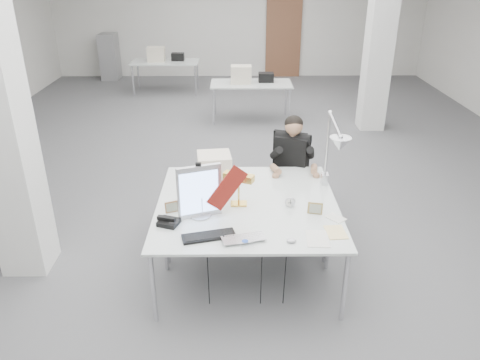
# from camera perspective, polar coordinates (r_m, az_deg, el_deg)

# --- Properties ---
(room_shell) EXTENTS (10.04, 14.04, 3.24)m
(room_shell) POSITION_cam_1_polar(r_m,az_deg,el_deg) (6.45, 0.79, 13.91)
(room_shell) COLOR #505153
(room_shell) RESTS_ON ground
(desk_main) EXTENTS (1.80, 0.90, 0.02)m
(desk_main) POSITION_cam_1_polar(r_m,az_deg,el_deg) (4.30, 1.02, -5.79)
(desk_main) COLOR silver
(desk_main) RESTS_ON room_shell
(desk_second) EXTENTS (1.80, 0.90, 0.02)m
(desk_second) POSITION_cam_1_polar(r_m,az_deg,el_deg) (5.10, 0.75, -0.57)
(desk_second) COLOR silver
(desk_second) RESTS_ON room_shell
(bg_desk_a) EXTENTS (1.60, 0.80, 0.02)m
(bg_desk_a) POSITION_cam_1_polar(r_m,az_deg,el_deg) (9.46, 1.37, 11.66)
(bg_desk_a) COLOR silver
(bg_desk_a) RESTS_ON room_shell
(bg_desk_b) EXTENTS (1.60, 0.80, 0.02)m
(bg_desk_b) POSITION_cam_1_polar(r_m,az_deg,el_deg) (11.72, -9.11, 14.03)
(bg_desk_b) COLOR silver
(bg_desk_b) RESTS_ON room_shell
(filing_cabinet) EXTENTS (0.45, 0.55, 1.20)m
(filing_cabinet) POSITION_cam_1_polar(r_m,az_deg,el_deg) (13.48, -15.61, 14.27)
(filing_cabinet) COLOR gray
(filing_cabinet) RESTS_ON room_shell
(office_chair) EXTENTS (0.73, 0.73, 1.14)m
(office_chair) POSITION_cam_1_polar(r_m,az_deg,el_deg) (5.76, 6.21, 0.57)
(office_chair) COLOR black
(office_chair) RESTS_ON room_shell
(seated_person) EXTENTS (0.72, 0.80, 0.98)m
(seated_person) POSITION_cam_1_polar(r_m,az_deg,el_deg) (5.59, 6.42, 3.43)
(seated_person) COLOR black
(seated_person) RESTS_ON office_chair
(monitor) EXTENTS (0.41, 0.18, 0.52)m
(monitor) POSITION_cam_1_polar(r_m,az_deg,el_deg) (4.35, -4.97, -1.41)
(monitor) COLOR #BBBBC0
(monitor) RESTS_ON desk_main
(pennant) EXTENTS (0.39, 0.16, 0.44)m
(pennant) POSITION_cam_1_polar(r_m,az_deg,el_deg) (4.29, -1.56, -0.99)
(pennant) COLOR maroon
(pennant) RESTS_ON monitor
(keyboard) EXTENTS (0.49, 0.27, 0.02)m
(keyboard) POSITION_cam_1_polar(r_m,az_deg,el_deg) (4.14, -3.83, -6.85)
(keyboard) COLOR black
(keyboard) RESTS_ON desk_main
(laptop) EXTENTS (0.42, 0.33, 0.03)m
(laptop) POSITION_cam_1_polar(r_m,az_deg,el_deg) (4.04, 0.63, -7.63)
(laptop) COLOR #BBBAC0
(laptop) RESTS_ON desk_main
(mouse) EXTENTS (0.10, 0.08, 0.03)m
(mouse) POSITION_cam_1_polar(r_m,az_deg,el_deg) (4.08, 6.29, -7.36)
(mouse) COLOR #B6B7BB
(mouse) RESTS_ON desk_main
(bankers_lamp) EXTENTS (0.36, 0.26, 0.38)m
(bankers_lamp) POSITION_cam_1_polar(r_m,az_deg,el_deg) (4.58, -0.16, -0.91)
(bankers_lamp) COLOR gold
(bankers_lamp) RESTS_ON desk_main
(desk_phone) EXTENTS (0.22, 0.21, 0.04)m
(desk_phone) POSITION_cam_1_polar(r_m,az_deg,el_deg) (4.36, -8.67, -5.12)
(desk_phone) COLOR black
(desk_phone) RESTS_ON desk_main
(picture_frame_left) EXTENTS (0.14, 0.08, 0.11)m
(picture_frame_left) POSITION_cam_1_polar(r_m,az_deg,el_deg) (4.55, -8.29, -3.25)
(picture_frame_left) COLOR #996942
(picture_frame_left) RESTS_ON desk_main
(picture_frame_right) EXTENTS (0.15, 0.07, 0.11)m
(picture_frame_right) POSITION_cam_1_polar(r_m,az_deg,el_deg) (4.53, 9.15, -3.42)
(picture_frame_right) COLOR #A08345
(picture_frame_right) RESTS_ON desk_main
(desk_clock) EXTENTS (0.10, 0.06, 0.10)m
(desk_clock) POSITION_cam_1_polar(r_m,az_deg,el_deg) (4.63, 6.12, -2.67)
(desk_clock) COLOR silver
(desk_clock) RESTS_ON desk_main
(paper_stack_a) EXTENTS (0.21, 0.29, 0.01)m
(paper_stack_a) POSITION_cam_1_polar(r_m,az_deg,el_deg) (4.17, 9.43, -7.06)
(paper_stack_a) COLOR silver
(paper_stack_a) RESTS_ON desk_main
(paper_stack_b) EXTENTS (0.19, 0.25, 0.01)m
(paper_stack_b) POSITION_cam_1_polar(r_m,az_deg,el_deg) (4.29, 11.61, -6.25)
(paper_stack_b) COLOR #F7DB93
(paper_stack_b) RESTS_ON desk_main
(paper_stack_c) EXTENTS (0.21, 0.22, 0.01)m
(paper_stack_c) POSITION_cam_1_polar(r_m,az_deg,el_deg) (4.51, 11.57, -4.55)
(paper_stack_c) COLOR silver
(paper_stack_c) RESTS_ON desk_main
(beige_monitor) EXTENTS (0.39, 0.37, 0.33)m
(beige_monitor) POSITION_cam_1_polar(r_m,az_deg,el_deg) (5.05, -3.14, 1.38)
(beige_monitor) COLOR beige
(beige_monitor) RESTS_ON desk_second
(architect_lamp) EXTENTS (0.48, 0.74, 0.90)m
(architect_lamp) POSITION_cam_1_polar(r_m,az_deg,el_deg) (4.77, 11.14, 3.12)
(architect_lamp) COLOR #AFAFB3
(architect_lamp) RESTS_ON desk_second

